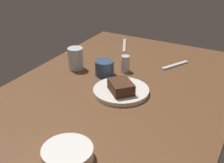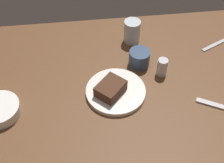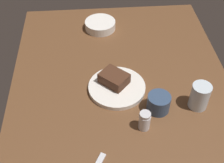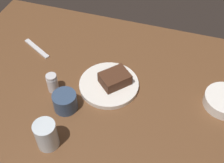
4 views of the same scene
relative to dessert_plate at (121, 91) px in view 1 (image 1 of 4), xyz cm
name	(u,v)px [view 1 (image 1 of 4)]	position (x,y,z in cm)	size (l,w,h in cm)	color
dining_table	(120,92)	(-2.62, -1.97, -2.36)	(120.00, 84.00, 3.00)	brown
dessert_plate	(121,91)	(0.00, 0.00, 0.00)	(21.31, 21.31, 1.72)	white
chocolate_cake_slice	(121,87)	(1.94, 0.88, 2.95)	(9.86, 7.59, 4.17)	#472819
salt_shaker	(125,64)	(-18.32, -7.35, 2.66)	(3.88, 3.88, 7.13)	silver
water_glass	(76,58)	(-10.33, -27.78, 3.98)	(6.69, 6.69, 9.68)	silver
side_bowl	(68,154)	(39.86, 4.06, 1.02)	(14.07, 14.07, 3.76)	white
coffee_cup	(104,68)	(-10.87, -13.46, 2.35)	(8.00, 8.00, 6.41)	#334766
dessert_spoon	(175,65)	(-34.21, 10.24, -0.51)	(15.00, 1.80, 0.70)	silver
butter_knife	(124,45)	(-46.71, -21.75, -0.61)	(19.00, 1.40, 0.50)	silver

